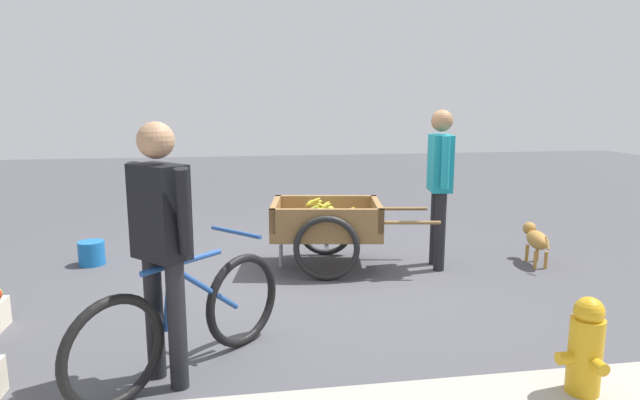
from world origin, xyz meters
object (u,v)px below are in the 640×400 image
object	(u,v)px
fire_hydrant	(585,356)
vendor_person	(440,175)
bicycle	(186,320)
plastic_bucket	(92,253)
fruit_cart	(326,226)
dog	(536,239)
cyclist_person	(161,232)

from	to	relation	value
fire_hydrant	vendor_person	bearing A→B (deg)	-94.02
bicycle	plastic_bucket	bearing A→B (deg)	-64.79
bicycle	fire_hydrant	world-z (taller)	bicycle
fruit_cart	vendor_person	world-z (taller)	vendor_person
plastic_bucket	bicycle	bearing A→B (deg)	115.21
vendor_person	fruit_cart	bearing A→B (deg)	-8.99
dog	plastic_bucket	bearing A→B (deg)	-8.65
fruit_cart	vendor_person	size ratio (longest dim) A/B	1.08
fire_hydrant	plastic_bucket	size ratio (longest dim) A/B	2.49
dog	plastic_bucket	size ratio (longest dim) A/B	2.46
cyclist_person	fire_hydrant	xyz separation A→B (m)	(-2.30, 0.70, -0.62)
fire_hydrant	plastic_bucket	world-z (taller)	fire_hydrant
fruit_cart	dog	xyz separation A→B (m)	(-2.21, 0.24, -0.17)
bicycle	cyclist_person	world-z (taller)	cyclist_person
fruit_cart	dog	distance (m)	2.23
vendor_person	cyclist_person	bearing A→B (deg)	38.44
bicycle	dog	world-z (taller)	bicycle
fruit_cart	dog	world-z (taller)	fruit_cart
vendor_person	plastic_bucket	xyz separation A→B (m)	(3.57, -0.65, -0.85)
fire_hydrant	cyclist_person	bearing A→B (deg)	-16.98
vendor_person	dog	size ratio (longest dim) A/B	2.44
plastic_bucket	vendor_person	bearing A→B (deg)	169.67
fruit_cart	bicycle	bearing A→B (deg)	58.77
vendor_person	bicycle	xyz separation A→B (m)	(2.38, 1.87, -0.62)
bicycle	plastic_bucket	world-z (taller)	bicycle
fruit_cart	dog	bearing A→B (deg)	173.91
dog	fire_hydrant	distance (m)	2.91
bicycle	plastic_bucket	distance (m)	2.80
vendor_person	bicycle	world-z (taller)	vendor_person
cyclist_person	dog	distance (m)	4.10
fruit_cart	plastic_bucket	distance (m)	2.49
fire_hydrant	plastic_bucket	bearing A→B (deg)	-44.58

